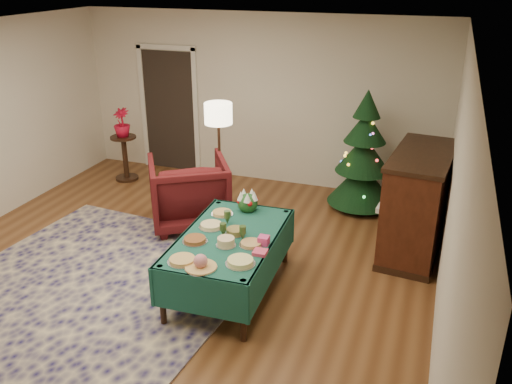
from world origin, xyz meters
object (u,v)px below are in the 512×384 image
(buffet_table, at_px, (229,247))
(floor_lamp, at_px, (218,120))
(armchair, at_px, (189,189))
(piano, at_px, (417,204))
(potted_plant, at_px, (122,129))
(side_table, at_px, (125,159))
(gift_box, at_px, (264,240))
(christmas_tree, at_px, (363,156))

(buffet_table, height_order, floor_lamp, floor_lamp)
(armchair, xyz_separation_m, piano, (2.99, 0.26, 0.11))
(potted_plant, bearing_deg, side_table, 0.00)
(gift_box, distance_m, floor_lamp, 2.49)
(potted_plant, bearing_deg, christmas_tree, 2.58)
(buffet_table, height_order, side_table, side_table)
(christmas_tree, bearing_deg, armchair, -147.63)
(buffet_table, bearing_deg, potted_plant, 138.72)
(side_table, bearing_deg, buffet_table, -41.28)
(gift_box, xyz_separation_m, floor_lamp, (-1.34, 2.00, 0.64))
(gift_box, bearing_deg, armchair, 137.63)
(piano, bearing_deg, armchair, -174.97)
(side_table, xyz_separation_m, piano, (4.74, -0.92, 0.27))
(gift_box, height_order, piano, piano)
(floor_lamp, distance_m, christmas_tree, 2.15)
(buffet_table, distance_m, christmas_tree, 2.91)
(gift_box, xyz_separation_m, side_table, (-3.31, 2.60, -0.36))
(side_table, relative_size, piano, 0.48)
(floor_lamp, xyz_separation_m, piano, (2.77, -0.31, -0.72))
(gift_box, bearing_deg, potted_plant, 141.84)
(gift_box, bearing_deg, side_table, 141.84)
(armchair, distance_m, potted_plant, 2.14)
(floor_lamp, distance_m, piano, 2.88)
(christmas_tree, distance_m, piano, 1.39)
(armchair, bearing_deg, side_table, -65.92)
(armchair, height_order, floor_lamp, floor_lamp)
(buffet_table, distance_m, piano, 2.46)
(gift_box, relative_size, armchair, 0.10)
(armchair, bearing_deg, piano, 153.06)
(gift_box, xyz_separation_m, potted_plant, (-3.31, 2.60, 0.16))
(buffet_table, relative_size, floor_lamp, 1.11)
(floor_lamp, height_order, potted_plant, floor_lamp)
(side_table, xyz_separation_m, potted_plant, (-0.00, 0.00, 0.52))
(armchair, xyz_separation_m, christmas_tree, (2.14, 1.36, 0.27))
(floor_lamp, bearing_deg, christmas_tree, 22.06)
(potted_plant, bearing_deg, piano, -10.96)
(potted_plant, xyz_separation_m, christmas_tree, (3.89, 0.18, -0.08))
(side_table, height_order, christmas_tree, christmas_tree)
(side_table, distance_m, potted_plant, 0.52)
(buffet_table, relative_size, gift_box, 16.39)
(side_table, bearing_deg, armchair, -33.95)
(floor_lamp, bearing_deg, buffet_table, -64.41)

